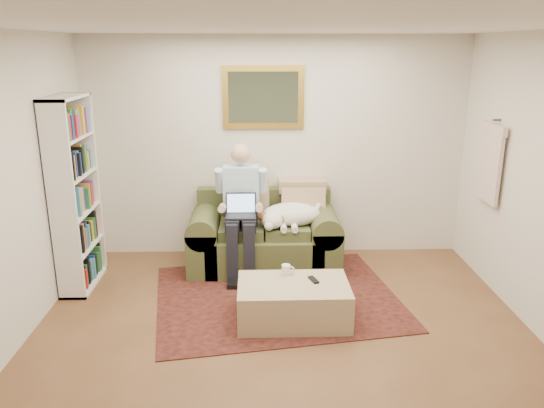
{
  "coord_description": "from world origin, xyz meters",
  "views": [
    {
      "loc": [
        -0.2,
        -3.7,
        2.47
      ],
      "look_at": [
        -0.07,
        1.37,
        0.95
      ],
      "focal_mm": 35.0,
      "sensor_mm": 36.0,
      "label": 1
    }
  ],
  "objects_px": {
    "bookshelf": "(75,194)",
    "ottoman": "(293,302)",
    "sofa": "(264,242)",
    "sleeping_dog": "(292,214)",
    "coffee_mug": "(286,270)",
    "seated_man": "(241,211)",
    "laptop": "(241,210)"
  },
  "relations": [
    {
      "from": "sleeping_dog",
      "to": "bookshelf",
      "type": "distance_m",
      "value": 2.32
    },
    {
      "from": "laptop",
      "to": "sleeping_dog",
      "type": "xyz_separation_m",
      "value": [
        0.56,
        0.14,
        -0.1
      ]
    },
    {
      "from": "seated_man",
      "to": "sleeping_dog",
      "type": "relative_size",
      "value": 2.04
    },
    {
      "from": "bookshelf",
      "to": "ottoman",
      "type": "bearing_deg",
      "value": -21.36
    },
    {
      "from": "coffee_mug",
      "to": "bookshelf",
      "type": "xyz_separation_m",
      "value": [
        -2.15,
        0.66,
        0.58
      ]
    },
    {
      "from": "coffee_mug",
      "to": "sleeping_dog",
      "type": "bearing_deg",
      "value": 83.6
    },
    {
      "from": "seated_man",
      "to": "ottoman",
      "type": "bearing_deg",
      "value": -65.96
    },
    {
      "from": "ottoman",
      "to": "bookshelf",
      "type": "xyz_separation_m",
      "value": [
        -2.21,
        0.86,
        0.81
      ]
    },
    {
      "from": "coffee_mug",
      "to": "bookshelf",
      "type": "bearing_deg",
      "value": 162.99
    },
    {
      "from": "ottoman",
      "to": "coffee_mug",
      "type": "bearing_deg",
      "value": 106.09
    },
    {
      "from": "sofa",
      "to": "coffee_mug",
      "type": "distance_m",
      "value": 1.12
    },
    {
      "from": "seated_man",
      "to": "ottoman",
      "type": "height_order",
      "value": "seated_man"
    },
    {
      "from": "sleeping_dog",
      "to": "ottoman",
      "type": "xyz_separation_m",
      "value": [
        -0.05,
        -1.21,
        -0.47
      ]
    },
    {
      "from": "seated_man",
      "to": "laptop",
      "type": "height_order",
      "value": "seated_man"
    },
    {
      "from": "sleeping_dog",
      "to": "coffee_mug",
      "type": "distance_m",
      "value": 1.04
    },
    {
      "from": "ottoman",
      "to": "coffee_mug",
      "type": "height_order",
      "value": "coffee_mug"
    },
    {
      "from": "seated_man",
      "to": "laptop",
      "type": "relative_size",
      "value": 4.33
    },
    {
      "from": "sofa",
      "to": "bookshelf",
      "type": "bearing_deg",
      "value": -167.49
    },
    {
      "from": "ottoman",
      "to": "bookshelf",
      "type": "height_order",
      "value": "bookshelf"
    },
    {
      "from": "ottoman",
      "to": "sleeping_dog",
      "type": "bearing_deg",
      "value": 87.48
    },
    {
      "from": "seated_man",
      "to": "coffee_mug",
      "type": "relative_size",
      "value": 14.37
    },
    {
      "from": "sofa",
      "to": "sleeping_dog",
      "type": "distance_m",
      "value": 0.48
    },
    {
      "from": "sleeping_dog",
      "to": "ottoman",
      "type": "relative_size",
      "value": 0.69
    },
    {
      "from": "ottoman",
      "to": "coffee_mug",
      "type": "distance_m",
      "value": 0.32
    },
    {
      "from": "seated_man",
      "to": "bookshelf",
      "type": "xyz_separation_m",
      "value": [
        -1.7,
        -0.28,
        0.28
      ]
    },
    {
      "from": "seated_man",
      "to": "coffee_mug",
      "type": "height_order",
      "value": "seated_man"
    },
    {
      "from": "seated_man",
      "to": "bookshelf",
      "type": "relative_size",
      "value": 0.72
    },
    {
      "from": "coffee_mug",
      "to": "bookshelf",
      "type": "distance_m",
      "value": 2.32
    },
    {
      "from": "sofa",
      "to": "ottoman",
      "type": "height_order",
      "value": "sofa"
    },
    {
      "from": "laptop",
      "to": "coffee_mug",
      "type": "distance_m",
      "value": 1.03
    },
    {
      "from": "sofa",
      "to": "coffee_mug",
      "type": "relative_size",
      "value": 17.08
    },
    {
      "from": "seated_man",
      "to": "bookshelf",
      "type": "distance_m",
      "value": 1.75
    }
  ]
}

